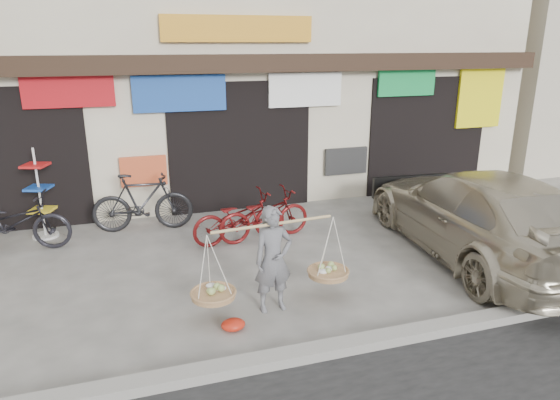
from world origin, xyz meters
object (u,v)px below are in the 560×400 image
object	(u,v)px
display_rack	(41,202)
bike_3	(264,215)
bike_2	(240,218)
bike_0	(12,223)
street_vendor	(273,264)
bike_1	(142,202)
suv	(478,213)

from	to	relation	value
display_rack	bike_3	bearing A→B (deg)	-18.84
bike_2	display_rack	bearing A→B (deg)	60.42
bike_0	street_vendor	bearing A→B (deg)	-123.34
bike_3	display_rack	distance (m)	4.07
bike_0	bike_3	world-z (taller)	bike_0
bike_1	bike_2	world-z (taller)	bike_1
bike_0	suv	bearing A→B (deg)	-100.50
street_vendor	display_rack	size ratio (longest dim) A/B	1.31
bike_2	suv	world-z (taller)	suv
bike_0	bike_3	bearing A→B (deg)	-92.28
bike_0	bike_2	world-z (taller)	bike_0
bike_1	suv	size ratio (longest dim) A/B	0.36
bike_3	bike_0	bearing A→B (deg)	71.19
suv	display_rack	size ratio (longest dim) A/B	3.08
bike_3	display_rack	size ratio (longest dim) A/B	1.04
bike_2	suv	distance (m)	4.07
street_vendor	bike_0	distance (m)	4.92
bike_1	display_rack	xyz separation A→B (m)	(-1.77, 0.20, 0.11)
bike_3	display_rack	world-z (taller)	display_rack
street_vendor	bike_0	size ratio (longest dim) A/B	1.15
suv	display_rack	bearing A→B (deg)	-18.80
bike_2	display_rack	distance (m)	3.65
bike_3	suv	bearing A→B (deg)	-126.76
bike_3	suv	size ratio (longest dim) A/B	0.34
bike_3	bike_1	bearing A→B (deg)	53.48
bike_3	suv	xyz separation A→B (m)	(3.21, -1.73, 0.27)
bike_1	display_rack	bearing A→B (deg)	89.22
bike_3	display_rack	xyz separation A→B (m)	(-3.85, 1.31, 0.22)
bike_0	display_rack	distance (m)	0.69
bike_0	bike_2	bearing A→B (deg)	-93.50
street_vendor	bike_1	size ratio (longest dim) A/B	1.18
bike_2	street_vendor	bearing A→B (deg)	168.97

